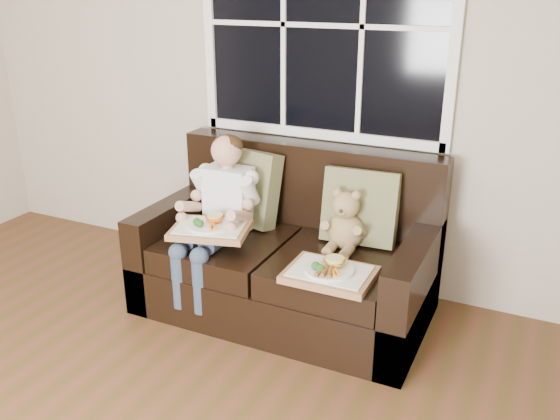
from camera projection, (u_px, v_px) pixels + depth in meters
The scene contains 8 objects.
window_back at pixel (323, 25), 3.51m from camera, with size 1.62×0.04×1.37m.
loveseat at pixel (289, 260), 3.60m from camera, with size 1.70×0.92×0.96m.
pillow_left at pixel (246, 186), 3.74m from camera, with size 0.50×0.32×0.48m.
pillow_right at pixel (360, 207), 3.45m from camera, with size 0.45×0.23×0.45m.
child at pixel (220, 203), 3.53m from camera, with size 0.41×0.60×0.92m.
teddy_bear at pixel (345, 224), 3.39m from camera, with size 0.22×0.27×0.37m.
tray_left at pixel (210, 228), 3.39m from camera, with size 0.50×0.43×0.10m.
tray_right at pixel (330, 273), 3.07m from camera, with size 0.45×0.35×0.10m.
Camera 1 is at (1.83, -0.94, 1.89)m, focal length 38.00 mm.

